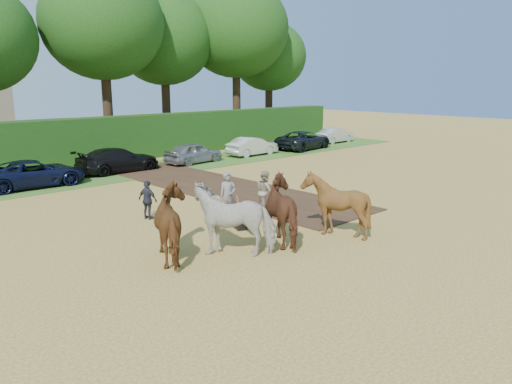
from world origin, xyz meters
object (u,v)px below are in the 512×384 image
Objects in this scene: spectator_far at (148,200)px; plough_team at (261,213)px; spectator_near at (265,191)px; parked_cars at (151,158)px.

plough_team is (0.99, -5.38, 0.34)m from spectator_far.
spectator_near is 4.77m from spectator_far.
plough_team reaches higher than spectator_far.
spectator_near reaches higher than spectator_far.
spectator_far is 0.20× the size of plough_team.
spectator_far is 11.54m from parked_cars.
spectator_far is at bearing 84.21° from spectator_near.
parked_cars is at bearing -48.82° from spectator_far.
parked_cars is (6.20, 9.74, -0.06)m from spectator_far.
spectator_near is 4.38m from plough_team.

